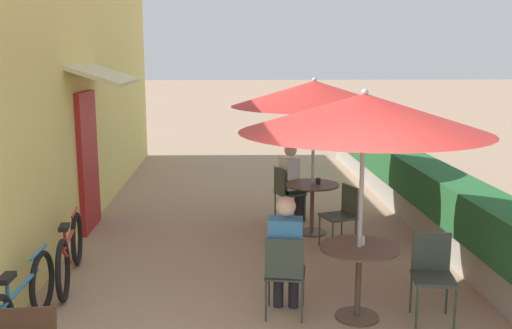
{
  "coord_description": "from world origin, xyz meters",
  "views": [
    {
      "loc": [
        -0.26,
        -3.25,
        2.62
      ],
      "look_at": [
        0.15,
        5.21,
        1.0
      ],
      "focal_mm": 40.0,
      "sensor_mm": 36.0,
      "label": 1
    }
  ],
  "objects_px": {
    "patio_umbrella_near": "(364,113)",
    "patio_table_mid": "(312,197)",
    "coffee_cup_near": "(361,240)",
    "seated_patron_mid_left": "(292,179)",
    "patio_table_near": "(359,266)",
    "patio_umbrella_mid": "(314,94)",
    "seated_patron_near_left": "(286,249)",
    "cafe_chair_near_left": "(285,269)",
    "coffee_cup_mid": "(318,181)",
    "bicycle_leaning": "(22,304)",
    "cafe_chair_mid_right": "(343,211)",
    "bicycle_second": "(70,252)",
    "cafe_chair_mid_left": "(286,190)",
    "cafe_chair_near_right": "(432,270)"
  },
  "relations": [
    {
      "from": "cafe_chair_mid_left",
      "to": "seated_patron_mid_left",
      "type": "relative_size",
      "value": 0.7
    },
    {
      "from": "patio_table_near",
      "to": "patio_umbrella_near",
      "type": "xyz_separation_m",
      "value": [
        0.0,
        0.0,
        1.53
      ]
    },
    {
      "from": "patio_umbrella_near",
      "to": "coffee_cup_near",
      "type": "distance_m",
      "value": 1.28
    },
    {
      "from": "bicycle_second",
      "to": "coffee_cup_near",
      "type": "bearing_deg",
      "value": -25.33
    },
    {
      "from": "patio_umbrella_mid",
      "to": "seated_patron_mid_left",
      "type": "bearing_deg",
      "value": 107.46
    },
    {
      "from": "patio_umbrella_mid",
      "to": "patio_umbrella_near",
      "type": "bearing_deg",
      "value": -88.87
    },
    {
      "from": "seated_patron_near_left",
      "to": "coffee_cup_near",
      "type": "bearing_deg",
      "value": 2.03
    },
    {
      "from": "patio_table_mid",
      "to": "cafe_chair_mid_left",
      "type": "height_order",
      "value": "cafe_chair_mid_left"
    },
    {
      "from": "cafe_chair_near_left",
      "to": "seated_patron_mid_left",
      "type": "height_order",
      "value": "seated_patron_mid_left"
    },
    {
      "from": "patio_umbrella_mid",
      "to": "cafe_chair_mid_left",
      "type": "bearing_deg",
      "value": 116.15
    },
    {
      "from": "cafe_chair_mid_right",
      "to": "bicycle_second",
      "type": "distance_m",
      "value": 3.59
    },
    {
      "from": "seated_patron_near_left",
      "to": "cafe_chair_near_left",
      "type": "bearing_deg",
      "value": -90.0
    },
    {
      "from": "bicycle_second",
      "to": "patio_umbrella_near",
      "type": "bearing_deg",
      "value": -26.45
    },
    {
      "from": "patio_table_mid",
      "to": "bicycle_leaning",
      "type": "xyz_separation_m",
      "value": [
        -3.17,
        -3.09,
        -0.21
      ]
    },
    {
      "from": "coffee_cup_near",
      "to": "seated_patron_near_left",
      "type": "bearing_deg",
      "value": 173.03
    },
    {
      "from": "coffee_cup_near",
      "to": "coffee_cup_mid",
      "type": "relative_size",
      "value": 1.0
    },
    {
      "from": "patio_table_near",
      "to": "patio_table_mid",
      "type": "relative_size",
      "value": 1.0
    },
    {
      "from": "cafe_chair_near_left",
      "to": "bicycle_second",
      "type": "relative_size",
      "value": 0.49
    },
    {
      "from": "seated_patron_near_left",
      "to": "patio_umbrella_mid",
      "type": "height_order",
      "value": "patio_umbrella_mid"
    },
    {
      "from": "patio_umbrella_near",
      "to": "cafe_chair_mid_left",
      "type": "height_order",
      "value": "patio_umbrella_near"
    },
    {
      "from": "patio_table_near",
      "to": "seated_patron_near_left",
      "type": "bearing_deg",
      "value": 168.26
    },
    {
      "from": "seated_patron_near_left",
      "to": "cafe_chair_near_right",
      "type": "bearing_deg",
      "value": 1.6
    },
    {
      "from": "seated_patron_near_left",
      "to": "seated_patron_mid_left",
      "type": "bearing_deg",
      "value": 91.5
    },
    {
      "from": "coffee_cup_near",
      "to": "bicycle_leaning",
      "type": "bearing_deg",
      "value": -174.26
    },
    {
      "from": "coffee_cup_near",
      "to": "patio_umbrella_mid",
      "type": "relative_size",
      "value": 0.04
    },
    {
      "from": "patio_umbrella_near",
      "to": "patio_table_mid",
      "type": "relative_size",
      "value": 3.05
    },
    {
      "from": "coffee_cup_mid",
      "to": "bicycle_leaning",
      "type": "distance_m",
      "value": 4.51
    },
    {
      "from": "cafe_chair_near_right",
      "to": "coffee_cup_mid",
      "type": "relative_size",
      "value": 9.67
    },
    {
      "from": "seated_patron_near_left",
      "to": "seated_patron_mid_left",
      "type": "relative_size",
      "value": 1.0
    },
    {
      "from": "cafe_chair_near_right",
      "to": "bicycle_leaning",
      "type": "distance_m",
      "value": 3.98
    },
    {
      "from": "patio_table_near",
      "to": "patio_umbrella_mid",
      "type": "distance_m",
      "value": 3.21
    },
    {
      "from": "cafe_chair_near_left",
      "to": "patio_umbrella_mid",
      "type": "height_order",
      "value": "patio_umbrella_mid"
    },
    {
      "from": "patio_table_near",
      "to": "bicycle_leaning",
      "type": "height_order",
      "value": "patio_table_near"
    },
    {
      "from": "seated_patron_mid_left",
      "to": "bicycle_leaning",
      "type": "bearing_deg",
      "value": -58.07
    },
    {
      "from": "cafe_chair_near_left",
      "to": "seated_patron_near_left",
      "type": "distance_m",
      "value": 0.2
    },
    {
      "from": "bicycle_second",
      "to": "patio_umbrella_mid",
      "type": "bearing_deg",
      "value": 21.88
    },
    {
      "from": "cafe_chair_mid_right",
      "to": "cafe_chair_mid_left",
      "type": "bearing_deg",
      "value": 5.94
    },
    {
      "from": "coffee_cup_near",
      "to": "coffee_cup_mid",
      "type": "distance_m",
      "value": 2.76
    },
    {
      "from": "seated_patron_near_left",
      "to": "cafe_chair_mid_left",
      "type": "height_order",
      "value": "seated_patron_near_left"
    },
    {
      "from": "coffee_cup_near",
      "to": "seated_patron_mid_left",
      "type": "relative_size",
      "value": 0.07
    },
    {
      "from": "patio_table_near",
      "to": "coffee_cup_mid",
      "type": "height_order",
      "value": "coffee_cup_mid"
    },
    {
      "from": "cafe_chair_mid_right",
      "to": "bicycle_second",
      "type": "xyz_separation_m",
      "value": [
        -3.43,
        -1.05,
        -0.16
      ]
    },
    {
      "from": "cafe_chair_near_right",
      "to": "cafe_chair_mid_right",
      "type": "distance_m",
      "value": 2.25
    },
    {
      "from": "seated_patron_mid_left",
      "to": "bicycle_second",
      "type": "bearing_deg",
      "value": -70.24
    },
    {
      "from": "coffee_cup_near",
      "to": "seated_patron_mid_left",
      "type": "height_order",
      "value": "seated_patron_mid_left"
    },
    {
      "from": "bicycle_leaning",
      "to": "coffee_cup_mid",
      "type": "bearing_deg",
      "value": 44.19
    },
    {
      "from": "cafe_chair_near_left",
      "to": "coffee_cup_mid",
      "type": "xyz_separation_m",
      "value": [
        0.76,
        2.77,
        0.28
      ]
    },
    {
      "from": "seated_patron_mid_left",
      "to": "bicycle_second",
      "type": "xyz_separation_m",
      "value": [
        -2.88,
        -2.41,
        -0.33
      ]
    },
    {
      "from": "coffee_cup_near",
      "to": "coffee_cup_mid",
      "type": "height_order",
      "value": "same"
    },
    {
      "from": "seated_patron_near_left",
      "to": "coffee_cup_near",
      "type": "xyz_separation_m",
      "value": [
        0.75,
        -0.09,
        0.11
      ]
    }
  ]
}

